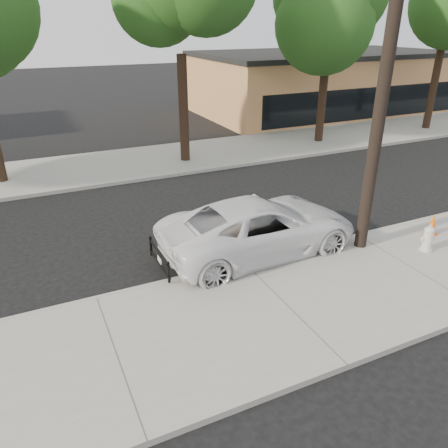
% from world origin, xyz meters
% --- Properties ---
extents(ground, '(120.00, 120.00, 0.00)m').
position_xyz_m(ground, '(0.00, 0.00, 0.00)').
color(ground, black).
rests_on(ground, ground).
extents(near_sidewalk, '(90.00, 4.40, 0.15)m').
position_xyz_m(near_sidewalk, '(0.00, -4.30, 0.07)').
color(near_sidewalk, gray).
rests_on(near_sidewalk, ground).
extents(far_sidewalk, '(90.00, 5.00, 0.15)m').
position_xyz_m(far_sidewalk, '(0.00, 8.50, 0.07)').
color(far_sidewalk, gray).
rests_on(far_sidewalk, ground).
extents(curb_near, '(90.00, 0.12, 0.16)m').
position_xyz_m(curb_near, '(0.00, -2.10, 0.07)').
color(curb_near, '#9E9B93').
rests_on(curb_near, ground).
extents(building_main, '(18.00, 10.00, 4.00)m').
position_xyz_m(building_main, '(16.00, 16.00, 2.00)').
color(building_main, '#AF7849').
rests_on(building_main, ground).
extents(utility_pole, '(1.40, 0.34, 9.00)m').
position_xyz_m(utility_pole, '(3.60, -2.70, 4.70)').
color(utility_pole, black).
rests_on(utility_pole, near_sidewalk).
extents(tree_c, '(4.96, 4.80, 9.55)m').
position_xyz_m(tree_c, '(2.22, 7.64, 6.91)').
color(tree_c, black).
rests_on(tree_c, far_sidewalk).
extents(tree_d, '(4.50, 4.35, 8.75)m').
position_xyz_m(tree_d, '(10.20, 7.95, 6.37)').
color(tree_d, black).
rests_on(tree_d, far_sidewalk).
extents(police_cruiser, '(5.93, 2.88, 1.62)m').
position_xyz_m(police_cruiser, '(0.81, -1.53, 0.81)').
color(police_cruiser, white).
rests_on(police_cruiser, ground).
extents(fire_hydrant, '(0.41, 0.36, 0.75)m').
position_xyz_m(fire_hydrant, '(5.13, -3.74, 0.51)').
color(fire_hydrant, silver).
rests_on(fire_hydrant, near_sidewalk).
extents(traffic_cone, '(0.43, 0.43, 0.68)m').
position_xyz_m(traffic_cone, '(6.11, -3.04, 0.48)').
color(traffic_cone, '#F15E0C').
rests_on(traffic_cone, near_sidewalk).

